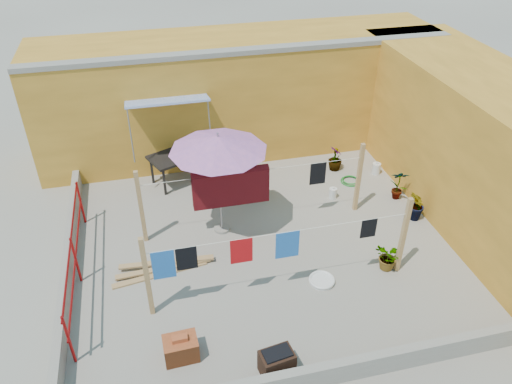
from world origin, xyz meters
TOP-DOWN VIEW (x-y plane):
  - ground at (0.00, 0.00)m, footprint 80.00×80.00m
  - wall_back at (0.50, 4.69)m, footprint 11.00×3.27m
  - wall_right at (5.20, 0.00)m, footprint 2.40×9.00m
  - parapet_front at (0.00, -3.58)m, footprint 8.30×0.16m
  - parapet_left at (-4.08, 0.00)m, footprint 0.16×7.30m
  - red_railing at (-3.85, -0.20)m, footprint 0.05×4.20m
  - clothesline_rig at (-0.45, 0.51)m, footprint 5.09×2.35m
  - patio_umbrella at (-0.78, 0.77)m, footprint 2.60×2.60m
  - outdoor_table at (-1.35, 3.13)m, footprint 1.90×1.45m
  - brick_stack at (-2.08, -2.53)m, footprint 0.59×0.44m
  - lumber_pile at (-2.20, -0.29)m, footprint 2.12×0.60m
  - brazier at (-0.58, -3.20)m, footprint 0.60×0.44m
  - white_basin at (0.87, -1.38)m, footprint 0.53×0.53m
  - water_jug_a at (2.16, 1.39)m, footprint 0.20×0.20m
  - water_jug_b at (3.70, 2.20)m, footprint 0.22×0.22m
  - green_hose at (2.87, 1.97)m, footprint 0.51×0.51m
  - plant_back_a at (0.31, 1.95)m, footprint 0.64×0.56m
  - plant_back_b at (2.69, 2.67)m, footprint 0.43×0.43m
  - plant_right_a at (3.70, 1.00)m, footprint 0.51×0.43m
  - plant_right_b at (3.70, 0.08)m, footprint 0.48×0.53m
  - plant_right_c at (2.32, -1.33)m, footprint 0.56×0.62m

SIDE VIEW (x-z plane):
  - ground at x=0.00m, z-range 0.00..0.00m
  - green_hose at x=2.87m, z-range 0.00..0.07m
  - white_basin at x=0.87m, z-range 0.00..0.09m
  - lumber_pile at x=-2.20m, z-range 0.00..0.13m
  - water_jug_a at x=2.16m, z-range -0.02..0.29m
  - water_jug_b at x=3.70m, z-range -0.02..0.33m
  - brick_stack at x=-2.08m, z-range -0.04..0.47m
  - parapet_front at x=0.00m, z-range 0.00..0.44m
  - parapet_left at x=-4.08m, z-range 0.00..0.44m
  - brazier at x=-0.58m, z-range -0.01..0.49m
  - plant_right_c at x=2.32m, z-range 0.00..0.60m
  - plant_back_b at x=2.69m, z-range 0.00..0.68m
  - plant_back_a at x=0.31m, z-range 0.00..0.70m
  - plant_right_b at x=3.70m, z-range 0.00..0.80m
  - plant_right_a at x=3.70m, z-range 0.00..0.83m
  - red_railing at x=-3.85m, z-range 0.17..1.27m
  - outdoor_table at x=-1.35m, z-range 0.32..1.12m
  - clothesline_rig at x=-0.45m, z-range 0.17..1.97m
  - wall_right at x=5.20m, z-range 0.00..3.20m
  - wall_back at x=0.50m, z-range 0.00..3.21m
  - patio_umbrella at x=-0.78m, z-range 0.99..3.47m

